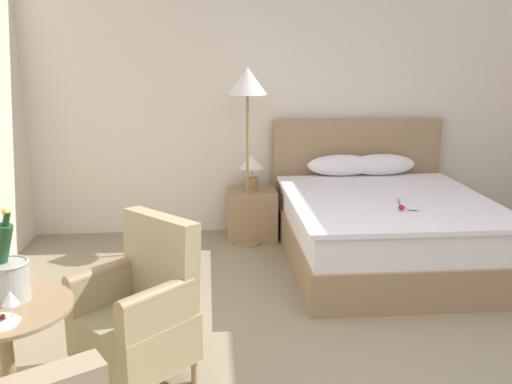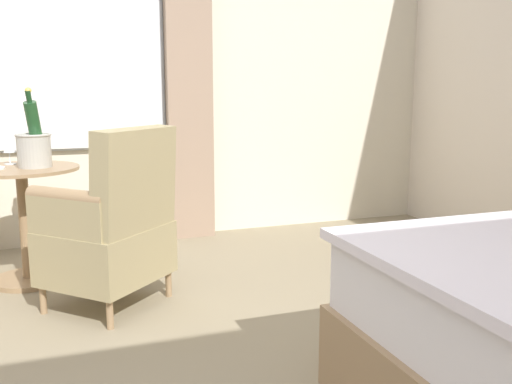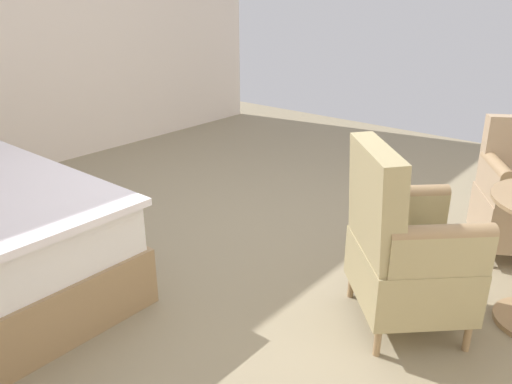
# 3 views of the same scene
# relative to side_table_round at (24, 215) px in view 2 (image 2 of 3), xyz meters

# --- Properties ---
(wall_window_side) EXTENTS (0.27, 6.16, 3.14)m
(wall_window_side) POSITION_rel_side_table_round_xyz_m (-0.89, 0.35, 1.14)
(wall_window_side) COLOR beige
(wall_window_side) RESTS_ON ground
(side_table_round) EXTENTS (0.68, 0.68, 0.72)m
(side_table_round) POSITION_rel_side_table_round_xyz_m (0.00, 0.00, 0.00)
(side_table_round) COLOR #997A56
(side_table_round) RESTS_ON ground
(champagne_bucket) EXTENTS (0.21, 0.21, 0.48)m
(champagne_bucket) POSITION_rel_side_table_round_xyz_m (0.02, 0.08, 0.43)
(champagne_bucket) COLOR #ADACA3
(champagne_bucket) RESTS_ON side_table_round
(wine_glass_near_bucket) EXTENTS (0.07, 0.07, 0.15)m
(wine_glass_near_bucket) POSITION_rel_side_table_round_xyz_m (-0.17, -0.07, 0.40)
(wine_glass_near_bucket) COLOR white
(wine_glass_near_bucket) RESTS_ON side_table_round
(armchair_by_window) EXTENTS (0.81, 0.81, 1.00)m
(armchair_by_window) POSITION_rel_side_table_round_xyz_m (0.60, 0.47, 0.02)
(armchair_by_window) COLOR #997A56
(armchair_by_window) RESTS_ON ground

